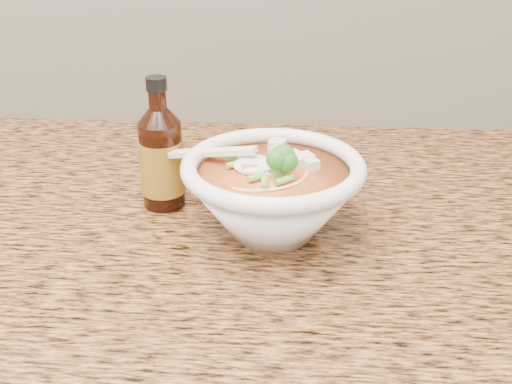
{
  "coord_description": "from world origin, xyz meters",
  "views": [
    {
      "loc": [
        0.4,
        0.94,
        1.29
      ],
      "look_at": [
        0.35,
        1.61,
        0.96
      ],
      "focal_mm": 45.0,
      "sensor_mm": 36.0,
      "label": 1
    }
  ],
  "objects": [
    {
      "name": "soup_bowl",
      "position": [
        0.37,
        1.61,
        0.95
      ],
      "size": [
        0.24,
        0.21,
        0.12
      ],
      "rotation": [
        0.0,
        0.0,
        0.1
      ],
      "color": "white",
      "rests_on": "counter_slab"
    },
    {
      "name": "hot_sauce_bottle",
      "position": [
        0.23,
        1.68,
        0.96
      ],
      "size": [
        0.06,
        0.06,
        0.17
      ],
      "rotation": [
        0.0,
        0.0,
        -0.05
      ],
      "color": "#341207",
      "rests_on": "counter_slab"
    }
  ]
}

